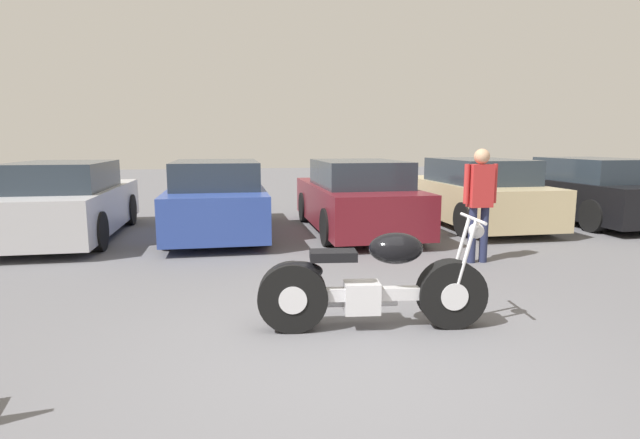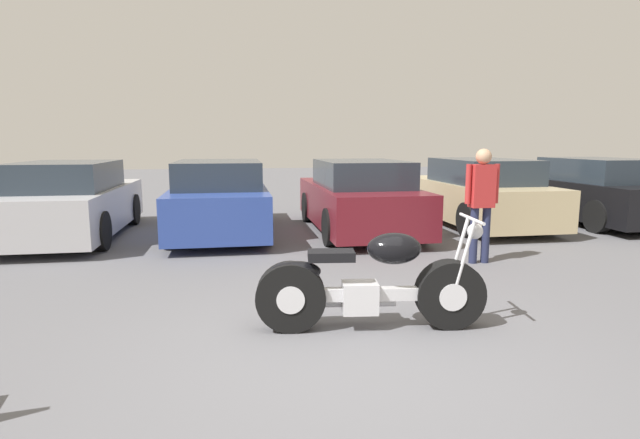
{
  "view_description": "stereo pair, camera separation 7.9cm",
  "coord_description": "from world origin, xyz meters",
  "px_view_note": "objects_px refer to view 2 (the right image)",
  "views": [
    {
      "loc": [
        -0.99,
        -3.88,
        1.8
      ],
      "look_at": [
        0.1,
        2.08,
        0.85
      ],
      "focal_mm": 28.0,
      "sensor_mm": 36.0,
      "label": 1
    },
    {
      "loc": [
        -0.92,
        -3.89,
        1.8
      ],
      "look_at": [
        0.1,
        2.08,
        0.85
      ],
      "focal_mm": 28.0,
      "sensor_mm": 36.0,
      "label": 2
    }
  ],
  "objects_px": {
    "parked_car_black": "(591,192)",
    "parked_car_silver": "(71,202)",
    "person_standing": "(482,196)",
    "motorcycle": "(370,285)",
    "parked_car_maroon": "(358,198)",
    "parked_car_champagne": "(477,194)",
    "parked_car_blue": "(220,199)"
  },
  "relations": [
    {
      "from": "parked_car_black",
      "to": "parked_car_silver",
      "type": "bearing_deg",
      "value": -179.66
    },
    {
      "from": "person_standing",
      "to": "motorcycle",
      "type": "bearing_deg",
      "value": -135.26
    },
    {
      "from": "parked_car_maroon",
      "to": "parked_car_champagne",
      "type": "xyz_separation_m",
      "value": [
        2.73,
        0.36,
        0.0
      ]
    },
    {
      "from": "motorcycle",
      "to": "parked_car_black",
      "type": "relative_size",
      "value": 0.51
    },
    {
      "from": "parked_car_blue",
      "to": "parked_car_silver",
      "type": "bearing_deg",
      "value": -179.78
    },
    {
      "from": "parked_car_champagne",
      "to": "person_standing",
      "type": "height_order",
      "value": "person_standing"
    },
    {
      "from": "parked_car_champagne",
      "to": "person_standing",
      "type": "xyz_separation_m",
      "value": [
        -1.59,
        -3.23,
        0.34
      ]
    },
    {
      "from": "parked_car_champagne",
      "to": "parked_car_black",
      "type": "xyz_separation_m",
      "value": [
        2.73,
        -0.03,
        0.0
      ]
    },
    {
      "from": "parked_car_silver",
      "to": "parked_car_blue",
      "type": "distance_m",
      "value": 2.73
    },
    {
      "from": "motorcycle",
      "to": "parked_car_champagne",
      "type": "distance_m",
      "value": 6.78
    },
    {
      "from": "parked_car_maroon",
      "to": "person_standing",
      "type": "bearing_deg",
      "value": -68.29
    },
    {
      "from": "motorcycle",
      "to": "person_standing",
      "type": "height_order",
      "value": "person_standing"
    },
    {
      "from": "motorcycle",
      "to": "parked_car_maroon",
      "type": "xyz_separation_m",
      "value": [
        1.18,
        5.18,
        0.24
      ]
    },
    {
      "from": "parked_car_maroon",
      "to": "parked_car_champagne",
      "type": "height_order",
      "value": "same"
    },
    {
      "from": "motorcycle",
      "to": "parked_car_silver",
      "type": "bearing_deg",
      "value": 128.23
    },
    {
      "from": "parked_car_black",
      "to": "person_standing",
      "type": "xyz_separation_m",
      "value": [
        -4.32,
        -3.2,
        0.34
      ]
    },
    {
      "from": "motorcycle",
      "to": "parked_car_champagne",
      "type": "relative_size",
      "value": 0.51
    },
    {
      "from": "parked_car_black",
      "to": "parked_car_maroon",
      "type": "bearing_deg",
      "value": -176.53
    },
    {
      "from": "parked_car_blue",
      "to": "parked_car_maroon",
      "type": "xyz_separation_m",
      "value": [
        2.73,
        -0.28,
        0.0
      ]
    },
    {
      "from": "parked_car_maroon",
      "to": "motorcycle",
      "type": "bearing_deg",
      "value": -102.85
    },
    {
      "from": "parked_car_champagne",
      "to": "parked_car_silver",
      "type": "bearing_deg",
      "value": -179.35
    },
    {
      "from": "parked_car_silver",
      "to": "parked_car_champagne",
      "type": "bearing_deg",
      "value": 0.65
    },
    {
      "from": "parked_car_silver",
      "to": "person_standing",
      "type": "xyz_separation_m",
      "value": [
        6.61,
        -3.14,
        0.34
      ]
    },
    {
      "from": "parked_car_silver",
      "to": "motorcycle",
      "type": "bearing_deg",
      "value": -51.77
    },
    {
      "from": "parked_car_blue",
      "to": "motorcycle",
      "type": "bearing_deg",
      "value": -74.1
    },
    {
      "from": "motorcycle",
      "to": "parked_car_blue",
      "type": "xyz_separation_m",
      "value": [
        -1.55,
        5.45,
        0.24
      ]
    },
    {
      "from": "parked_car_maroon",
      "to": "parked_car_black",
      "type": "xyz_separation_m",
      "value": [
        5.47,
        0.33,
        0.0
      ]
    },
    {
      "from": "motorcycle",
      "to": "parked_car_maroon",
      "type": "height_order",
      "value": "parked_car_maroon"
    },
    {
      "from": "motorcycle",
      "to": "parked_car_blue",
      "type": "height_order",
      "value": "parked_car_blue"
    },
    {
      "from": "person_standing",
      "to": "parked_car_champagne",
      "type": "bearing_deg",
      "value": 63.8
    },
    {
      "from": "parked_car_blue",
      "to": "parked_car_black",
      "type": "xyz_separation_m",
      "value": [
        8.2,
        0.05,
        0.0
      ]
    },
    {
      "from": "parked_car_maroon",
      "to": "person_standing",
      "type": "distance_m",
      "value": 3.11
    }
  ]
}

